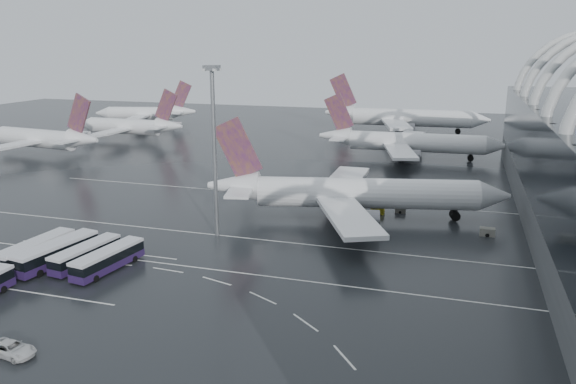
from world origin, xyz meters
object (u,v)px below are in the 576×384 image
(bus_row_near_a, at_px, (36,251))
(van_curve_a, at_px, (11,349))
(airliner_gate_b, at_px, (406,143))
(jet_remote_mid, at_px, (131,127))
(gse_cart_belly_e, at_px, (378,210))
(jet_remote_west, at_px, (43,139))
(gse_cart_belly_b, at_px, (400,210))
(bus_row_near_d, at_px, (108,259))
(jet_remote_far, at_px, (147,114))
(bus_row_near_c, at_px, (86,254))
(bus_row_near_b, at_px, (56,252))
(floodlight_mast, at_px, (214,131))
(gse_cart_belly_d, at_px, (487,232))
(airliner_main, at_px, (351,194))
(airliner_gate_c, at_px, (402,118))

(bus_row_near_a, xyz_separation_m, van_curve_a, (15.80, -22.06, -1.05))
(airliner_gate_b, distance_m, jet_remote_mid, 91.78)
(gse_cart_belly_e, bearing_deg, jet_remote_west, 163.53)
(gse_cart_belly_b, distance_m, gse_cart_belly_e, 4.49)
(bus_row_near_d, bearing_deg, jet_remote_far, 36.43)
(gse_cart_belly_e, bearing_deg, bus_row_near_a, -138.32)
(bus_row_near_c, bearing_deg, bus_row_near_b, 114.08)
(jet_remote_west, xyz_separation_m, bus_row_near_c, (64.46, -68.23, -3.12))
(bus_row_near_d, xyz_separation_m, floodlight_mast, (8.62, 18.30, 15.95))
(bus_row_near_c, xyz_separation_m, gse_cart_belly_d, (56.41, 30.85, -0.96))
(airliner_main, xyz_separation_m, gse_cart_belly_b, (8.42, 6.36, -4.15))
(airliner_main, height_order, bus_row_near_b, airliner_main)
(bus_row_near_a, bearing_deg, gse_cart_belly_b, -44.94)
(airliner_gate_c, height_order, bus_row_near_a, airliner_gate_c)
(jet_remote_far, relative_size, van_curve_a, 7.47)
(jet_remote_mid, bearing_deg, gse_cart_belly_e, 147.06)
(airliner_gate_b, distance_m, van_curve_a, 121.25)
(airliner_main, height_order, jet_remote_west, airliner_main)
(jet_remote_far, bearing_deg, bus_row_near_d, 104.31)
(jet_remote_far, relative_size, bus_row_near_a, 2.99)
(bus_row_near_c, xyz_separation_m, bus_row_near_d, (4.34, -0.81, 0.06))
(bus_row_near_d, bearing_deg, gse_cart_belly_d, -50.97)
(jet_remote_mid, bearing_deg, gse_cart_belly_b, 148.98)
(floodlight_mast, bearing_deg, jet_remote_mid, 129.82)
(gse_cart_belly_b, bearing_deg, floodlight_mast, -141.12)
(airliner_gate_b, relative_size, gse_cart_belly_d, 20.96)
(airliner_gate_b, relative_size, floodlight_mast, 1.84)
(jet_remote_west, height_order, gse_cart_belly_b, jet_remote_west)
(airliner_main, distance_m, gse_cart_belly_d, 24.35)
(floodlight_mast, xyz_separation_m, gse_cart_belly_b, (28.02, 22.60, -17.11))
(airliner_gate_b, xyz_separation_m, airliner_gate_c, (-6.31, 48.78, 0.78))
(gse_cart_belly_e, bearing_deg, gse_cart_belly_b, 23.87)
(airliner_main, relative_size, gse_cart_belly_e, 21.99)
(airliner_gate_c, relative_size, gse_cart_belly_d, 23.98)
(airliner_gate_c, height_order, gse_cart_belly_e, airliner_gate_c)
(bus_row_near_d, height_order, van_curve_a, bus_row_near_d)
(jet_remote_mid, distance_m, gse_cart_belly_d, 130.82)
(bus_row_near_d, bearing_deg, airliner_gate_b, -10.96)
(airliner_gate_b, height_order, gse_cart_belly_d, airliner_gate_b)
(jet_remote_west, relative_size, floodlight_mast, 1.51)
(jet_remote_mid, distance_m, gse_cart_belly_e, 110.37)
(jet_remote_far, relative_size, gse_cart_belly_d, 16.34)
(gse_cart_belly_b, bearing_deg, jet_remote_mid, 148.43)
(bus_row_near_a, bearing_deg, van_curve_a, -139.78)
(bus_row_near_c, height_order, gse_cart_belly_e, bus_row_near_c)
(airliner_gate_b, bearing_deg, bus_row_near_b, -115.05)
(jet_remote_far, height_order, gse_cart_belly_d, jet_remote_far)
(jet_remote_west, bearing_deg, gse_cart_belly_b, 172.28)
(jet_remote_far, distance_m, gse_cart_belly_e, 142.60)
(airliner_gate_b, xyz_separation_m, gse_cart_belly_e, (0.32, -56.13, -3.82))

